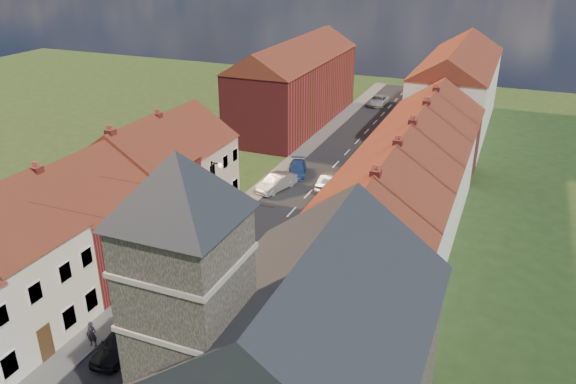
{
  "coord_description": "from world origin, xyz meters",
  "views": [
    {
      "loc": [
        16.0,
        -13.34,
        20.74
      ],
      "look_at": [
        1.15,
        22.47,
        3.5
      ],
      "focal_mm": 35.0,
      "sensor_mm": 36.0,
      "label": 1
    }
  ],
  "objects_px": {
    "church": "(294,349)",
    "car_distant": "(378,101)",
    "car_near": "(120,342)",
    "car_far": "(297,169)",
    "pedestrian_left": "(92,334)",
    "lamppost": "(214,194)",
    "pedestrian_right": "(308,271)",
    "car_mid": "(276,182)",
    "car_mid_b": "(331,181)"
  },
  "relations": [
    {
      "from": "car_near",
      "to": "car_mid_b",
      "type": "relative_size",
      "value": 0.9
    },
    {
      "from": "car_near",
      "to": "car_far",
      "type": "distance_m",
      "value": 28.02
    },
    {
      "from": "car_near",
      "to": "car_mid_b",
      "type": "bearing_deg",
      "value": 79.05
    },
    {
      "from": "church",
      "to": "car_mid_b",
      "type": "xyz_separation_m",
      "value": [
        -7.86,
        28.68,
        -5.14
      ]
    },
    {
      "from": "car_mid",
      "to": "pedestrian_right",
      "type": "relative_size",
      "value": 2.91
    },
    {
      "from": "church",
      "to": "car_distant",
      "type": "relative_size",
      "value": 3.13
    },
    {
      "from": "car_mid",
      "to": "car_distant",
      "type": "height_order",
      "value": "car_mid"
    },
    {
      "from": "pedestrian_right",
      "to": "pedestrian_left",
      "type": "bearing_deg",
      "value": 63.14
    },
    {
      "from": "car_far",
      "to": "church",
      "type": "bearing_deg",
      "value": -86.38
    },
    {
      "from": "car_mid",
      "to": "pedestrian_left",
      "type": "relative_size",
      "value": 2.82
    },
    {
      "from": "church",
      "to": "pedestrian_right",
      "type": "distance_m",
      "value": 14.69
    },
    {
      "from": "car_near",
      "to": "lamppost",
      "type": "bearing_deg",
      "value": 94.04
    },
    {
      "from": "lamppost",
      "to": "pedestrian_left",
      "type": "xyz_separation_m",
      "value": [
        0.11,
        -14.25,
        -2.63
      ]
    },
    {
      "from": "car_near",
      "to": "pedestrian_right",
      "type": "xyz_separation_m",
      "value": [
        7.12,
        10.48,
        0.2
      ]
    },
    {
      "from": "car_mid",
      "to": "car_far",
      "type": "xyz_separation_m",
      "value": [
        0.39,
        4.21,
        -0.14
      ]
    },
    {
      "from": "pedestrian_left",
      "to": "lamppost",
      "type": "bearing_deg",
      "value": 78.33
    },
    {
      "from": "lamppost",
      "to": "car_distant",
      "type": "distance_m",
      "value": 42.29
    },
    {
      "from": "church",
      "to": "car_mid",
      "type": "bearing_deg",
      "value": 115.12
    },
    {
      "from": "lamppost",
      "to": "car_far",
      "type": "bearing_deg",
      "value": 85.31
    },
    {
      "from": "car_mid",
      "to": "pedestrian_left",
      "type": "xyz_separation_m",
      "value": [
        -0.65,
        -24.04,
        0.17
      ]
    },
    {
      "from": "lamppost",
      "to": "car_distant",
      "type": "height_order",
      "value": "lamppost"
    },
    {
      "from": "car_far",
      "to": "car_mid_b",
      "type": "distance_m",
      "value": 4.62
    },
    {
      "from": "car_mid",
      "to": "car_distant",
      "type": "xyz_separation_m",
      "value": [
        1.35,
        32.35,
        -0.06
      ]
    },
    {
      "from": "car_far",
      "to": "car_distant",
      "type": "relative_size",
      "value": 0.84
    },
    {
      "from": "car_distant",
      "to": "pedestrian_left",
      "type": "bearing_deg",
      "value": -89.94
    },
    {
      "from": "car_near",
      "to": "pedestrian_right",
      "type": "bearing_deg",
      "value": 52.56
    },
    {
      "from": "car_far",
      "to": "pedestrian_right",
      "type": "bearing_deg",
      "value": -83.9
    },
    {
      "from": "car_mid_b",
      "to": "car_far",
      "type": "bearing_deg",
      "value": -23.91
    },
    {
      "from": "church",
      "to": "lamppost",
      "type": "relative_size",
      "value": 2.53
    },
    {
      "from": "car_near",
      "to": "car_far",
      "type": "height_order",
      "value": "car_near"
    },
    {
      "from": "car_distant",
      "to": "pedestrian_left",
      "type": "relative_size",
      "value": 3.09
    },
    {
      "from": "church",
      "to": "pedestrian_left",
      "type": "distance_m",
      "value": 14.18
    },
    {
      "from": "church",
      "to": "pedestrian_left",
      "type": "bearing_deg",
      "value": 169.48
    },
    {
      "from": "car_far",
      "to": "car_mid_b",
      "type": "relative_size",
      "value": 0.91
    },
    {
      "from": "car_near",
      "to": "pedestrian_right",
      "type": "relative_size",
      "value": 2.64
    },
    {
      "from": "church",
      "to": "car_distant",
      "type": "distance_m",
      "value": 60.08
    },
    {
      "from": "car_near",
      "to": "church",
      "type": "bearing_deg",
      "value": -16.43
    },
    {
      "from": "car_far",
      "to": "car_mid_b",
      "type": "height_order",
      "value": "car_mid_b"
    },
    {
      "from": "pedestrian_right",
      "to": "car_near",
      "type": "bearing_deg",
      "value": 68.32
    },
    {
      "from": "car_mid",
      "to": "car_mid_b",
      "type": "height_order",
      "value": "car_mid_b"
    },
    {
      "from": "car_near",
      "to": "car_distant",
      "type": "distance_m",
      "value": 56.15
    },
    {
      "from": "church",
      "to": "car_mid_b",
      "type": "relative_size",
      "value": 3.4
    },
    {
      "from": "lamppost",
      "to": "car_distant",
      "type": "relative_size",
      "value": 1.24
    },
    {
      "from": "church",
      "to": "pedestrian_left",
      "type": "height_order",
      "value": "church"
    },
    {
      "from": "church",
      "to": "pedestrian_left",
      "type": "relative_size",
      "value": 9.67
    },
    {
      "from": "lamppost",
      "to": "car_near",
      "type": "height_order",
      "value": "lamppost"
    },
    {
      "from": "car_near",
      "to": "car_distant",
      "type": "relative_size",
      "value": 0.83
    },
    {
      "from": "car_distant",
      "to": "pedestrian_right",
      "type": "relative_size",
      "value": 3.18
    },
    {
      "from": "car_distant",
      "to": "car_mid_b",
      "type": "distance_m",
      "value": 30.31
    },
    {
      "from": "car_mid",
      "to": "pedestrian_left",
      "type": "bearing_deg",
      "value": -75.37
    }
  ]
}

